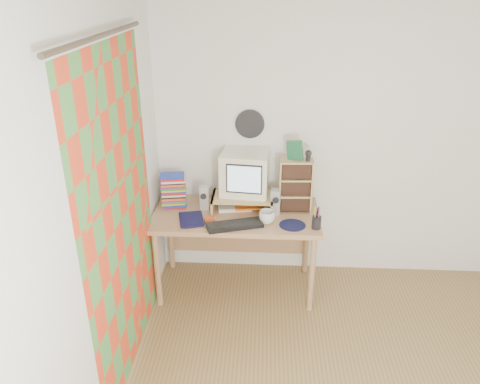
# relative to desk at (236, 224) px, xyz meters

# --- Properties ---
(back_wall) EXTENTS (3.50, 0.00, 3.50)m
(back_wall) POSITION_rel_desk_xyz_m (1.03, 0.31, 0.63)
(back_wall) COLOR white
(back_wall) RESTS_ON floor
(left_wall) EXTENTS (0.00, 3.50, 3.50)m
(left_wall) POSITION_rel_desk_xyz_m (-0.72, -1.44, 0.63)
(left_wall) COLOR white
(left_wall) RESTS_ON floor
(curtain) EXTENTS (0.00, 2.20, 2.20)m
(curtain) POSITION_rel_desk_xyz_m (-0.68, -0.96, 0.53)
(curtain) COLOR red
(curtain) RESTS_ON left_wall
(wall_disc) EXTENTS (0.25, 0.02, 0.25)m
(wall_disc) POSITION_rel_desk_xyz_m (0.10, 0.29, 0.81)
(wall_disc) COLOR black
(wall_disc) RESTS_ON back_wall
(desk) EXTENTS (1.40, 0.70, 0.75)m
(desk) POSITION_rel_desk_xyz_m (0.00, 0.00, 0.00)
(desk) COLOR tan
(desk) RESTS_ON floor
(monitor_riser) EXTENTS (0.52, 0.30, 0.12)m
(monitor_riser) POSITION_rel_desk_xyz_m (0.05, 0.04, 0.23)
(monitor_riser) COLOR tan
(monitor_riser) RESTS_ON desk
(crt_monitor) EXTENTS (0.42, 0.42, 0.36)m
(crt_monitor) POSITION_rel_desk_xyz_m (0.07, 0.09, 0.44)
(crt_monitor) COLOR white
(crt_monitor) RESTS_ON monitor_riser
(speaker_left) EXTENTS (0.09, 0.09, 0.21)m
(speaker_left) POSITION_rel_desk_xyz_m (-0.28, 0.01, 0.24)
(speaker_left) COLOR #B4B4B9
(speaker_left) RESTS_ON desk
(speaker_right) EXTENTS (0.09, 0.09, 0.22)m
(speaker_right) POSITION_rel_desk_xyz_m (0.33, -0.04, 0.24)
(speaker_right) COLOR #B4B4B9
(speaker_right) RESTS_ON desk
(keyboard) EXTENTS (0.47, 0.28, 0.03)m
(keyboard) POSITION_rel_desk_xyz_m (0.00, -0.30, 0.15)
(keyboard) COLOR black
(keyboard) RESTS_ON desk
(dvd_stack) EXTENTS (0.23, 0.18, 0.29)m
(dvd_stack) POSITION_rel_desk_xyz_m (-0.55, 0.05, 0.28)
(dvd_stack) COLOR brown
(dvd_stack) RESTS_ON desk
(cd_rack) EXTENTS (0.28, 0.16, 0.46)m
(cd_rack) POSITION_rel_desk_xyz_m (0.49, 0.03, 0.36)
(cd_rack) COLOR tan
(cd_rack) RESTS_ON desk
(mug) EXTENTS (0.16, 0.16, 0.10)m
(mug) POSITION_rel_desk_xyz_m (0.26, -0.21, 0.19)
(mug) COLOR white
(mug) RESTS_ON desk
(diary) EXTENTS (0.27, 0.22, 0.05)m
(diary) POSITION_rel_desk_xyz_m (-0.45, -0.24, 0.16)
(diary) COLOR #0F0F39
(diary) RESTS_ON desk
(mousepad) EXTENTS (0.22, 0.22, 0.00)m
(mousepad) POSITION_rel_desk_xyz_m (0.47, -0.25, 0.14)
(mousepad) COLOR black
(mousepad) RESTS_ON desk
(pen_cup) EXTENTS (0.08, 0.08, 0.15)m
(pen_cup) POSITION_rel_desk_xyz_m (0.65, -0.29, 0.21)
(pen_cup) COLOR black
(pen_cup) RESTS_ON desk
(papers) EXTENTS (0.31, 0.25, 0.04)m
(papers) POSITION_rel_desk_xyz_m (0.03, 0.05, 0.15)
(papers) COLOR white
(papers) RESTS_ON desk
(red_box) EXTENTS (0.09, 0.07, 0.04)m
(red_box) POSITION_rel_desk_xyz_m (-0.20, -0.23, 0.15)
(red_box) COLOR #CC4215
(red_box) RESTS_ON desk
(game_box) EXTENTS (0.13, 0.06, 0.16)m
(game_box) POSITION_rel_desk_xyz_m (0.48, 0.03, 0.68)
(game_box) COLOR #195A35
(game_box) RESTS_ON cd_rack
(webcam) EXTENTS (0.06, 0.06, 0.09)m
(webcam) POSITION_rel_desk_xyz_m (0.59, 0.01, 0.64)
(webcam) COLOR black
(webcam) RESTS_ON cd_rack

